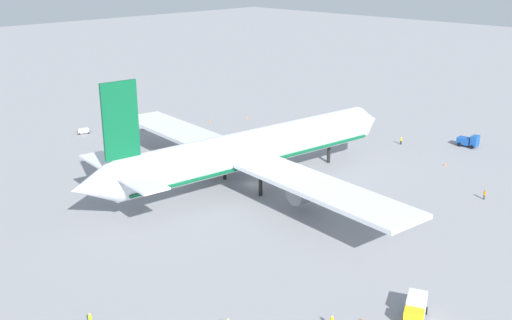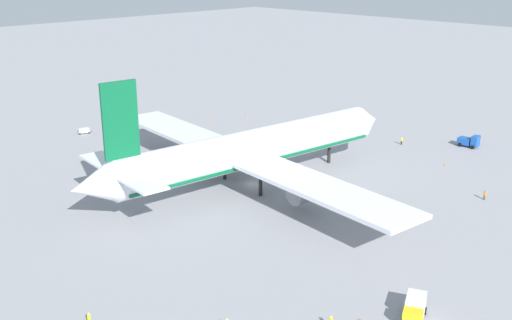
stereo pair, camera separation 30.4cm
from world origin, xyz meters
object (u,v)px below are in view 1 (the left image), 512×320
object	(u,v)px
ground_worker_1	(401,141)
ground_worker_5	(90,319)
baggage_cart_1	(83,131)
traffic_cone_3	(209,121)
baggage_cart_2	(146,126)
service_truck_5	(469,141)
service_truck_4	(416,308)
traffic_cone_1	(362,320)
traffic_cone_0	(247,117)
traffic_cone_2	(445,164)
ground_worker_4	(485,195)
airliner	(249,150)

from	to	relation	value
ground_worker_1	ground_worker_5	bearing A→B (deg)	-171.35
baggage_cart_1	traffic_cone_3	world-z (taller)	baggage_cart_1
traffic_cone_3	baggage_cart_2	bearing A→B (deg)	158.37
baggage_cart_1	traffic_cone_3	xyz separation A→B (m)	(28.90, -13.36, -0.45)
service_truck_5	traffic_cone_3	distance (m)	64.19
ground_worker_5	service_truck_4	bearing A→B (deg)	-43.26
traffic_cone_1	traffic_cone_3	distance (m)	94.74
traffic_cone_0	traffic_cone_2	world-z (taller)	same
service_truck_4	ground_worker_1	size ratio (longest dim) A/B	3.31
ground_worker_4	traffic_cone_2	distance (m)	18.47
ground_worker_4	traffic_cone_1	bearing A→B (deg)	-171.53
service_truck_5	ground_worker_5	xyz separation A→B (m)	(-97.44, -1.58, -0.52)
traffic_cone_1	traffic_cone_2	bearing A→B (deg)	19.71
airliner	ground_worker_4	world-z (taller)	airliner
service_truck_5	traffic_cone_1	distance (m)	78.13
ground_worker_1	ground_worker_5	xyz separation A→B (m)	(-88.29, -13.43, -0.06)
service_truck_4	traffic_cone_1	world-z (taller)	service_truck_4
service_truck_5	traffic_cone_3	bearing A→B (deg)	114.80
traffic_cone_2	service_truck_4	bearing A→B (deg)	-154.96
ground_worker_1	traffic_cone_0	size ratio (longest dim) A/B	3.18
ground_worker_4	traffic_cone_2	bearing A→B (deg)	49.64
traffic_cone_0	traffic_cone_1	distance (m)	96.16
traffic_cone_1	baggage_cart_2	bearing A→B (deg)	70.02
traffic_cone_2	traffic_cone_3	xyz separation A→B (m)	(-11.19, 60.94, 0.00)
baggage_cart_1	ground_worker_5	world-z (taller)	ground_worker_5
service_truck_4	baggage_cart_1	size ratio (longest dim) A/B	1.63
service_truck_5	ground_worker_5	world-z (taller)	service_truck_5
ground_worker_5	traffic_cone_1	bearing A→B (deg)	-43.89
baggage_cart_1	traffic_cone_1	size ratio (longest dim) A/B	6.47
airliner	ground_worker_1	xyz separation A→B (m)	(42.97, -6.17, -6.00)
airliner	ground_worker_1	bearing A→B (deg)	-8.18
ground_worker_1	ground_worker_4	distance (m)	34.08
baggage_cart_1	ground_worker_4	size ratio (longest dim) A/B	2.04
ground_worker_1	traffic_cone_0	distance (m)	42.82
baggage_cart_1	traffic_cone_3	bearing A→B (deg)	-24.80
baggage_cart_1	traffic_cone_2	xyz separation A→B (m)	(40.09, -74.30, -0.45)
baggage_cart_2	ground_worker_1	world-z (taller)	ground_worker_1
ground_worker_1	traffic_cone_1	xyz separation A→B (m)	(-65.28, -35.56, -0.62)
service_truck_4	traffic_cone_2	size ratio (longest dim) A/B	10.52
baggage_cart_1	traffic_cone_2	size ratio (longest dim) A/B	6.47
service_truck_5	traffic_cone_0	size ratio (longest dim) A/B	8.46
service_truck_5	traffic_cone_2	size ratio (longest dim) A/B	8.46
service_truck_5	baggage_cart_2	xyz separation A→B (m)	(-42.41, 64.40, -0.64)
service_truck_4	ground_worker_4	distance (m)	43.31
service_truck_4	traffic_cone_0	world-z (taller)	service_truck_4
ground_worker_4	ground_worker_5	size ratio (longest dim) A/B	1.06
service_truck_5	baggage_cart_1	size ratio (longest dim) A/B	1.31
airliner	service_truck_4	bearing A→B (deg)	-110.82
traffic_cone_0	traffic_cone_1	world-z (taller)	same
airliner	traffic_cone_1	distance (m)	47.79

